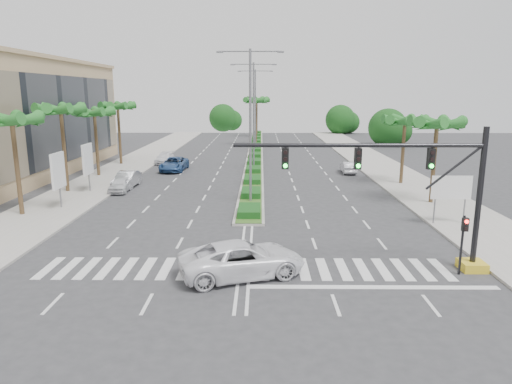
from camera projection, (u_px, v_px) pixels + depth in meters
ground at (244, 269)px, 23.16m from camera, size 160.00×160.00×0.00m
footpath_right at (415, 188)px, 42.53m from camera, size 6.00×120.00×0.15m
footpath_left at (91, 187)px, 42.84m from camera, size 6.00×120.00×0.15m
median at (255, 153)px, 67.10m from camera, size 2.20×75.00×0.20m
median_grass at (255, 152)px, 67.08m from camera, size 1.80×75.00×0.04m
building at (4, 120)px, 47.55m from camera, size 12.00×36.00×12.00m
signal_gantry at (433, 203)px, 22.33m from camera, size 12.60×1.20×7.20m
pedestrian_signal at (463, 235)px, 21.96m from camera, size 0.28×0.36×3.00m
direction_sign at (451, 190)px, 30.31m from camera, size 2.70×0.11×3.40m
billboard_near at (58, 171)px, 34.40m from camera, size 0.18×2.10×4.35m
billboard_far at (88, 160)px, 40.27m from camera, size 0.18×2.10×4.35m
palm_left_near at (12, 123)px, 31.67m from camera, size 4.57×4.68×7.55m
palm_left_mid at (61, 112)px, 39.41m from camera, size 4.57×4.68×7.95m
palm_left_far at (94, 115)px, 47.35m from camera, size 4.57×4.68×7.35m
palm_left_end at (118, 108)px, 55.08m from camera, size 4.57×4.68×7.75m
palm_right_near at (437, 126)px, 35.36m from camera, size 4.57×4.68×7.05m
palm_right_far at (405, 123)px, 43.24m from camera, size 4.57×4.68×6.75m
palm_median_a at (256, 102)px, 75.36m from camera, size 4.57×4.68×8.05m
palm_median_b at (257, 101)px, 90.01m from camera, size 4.57×4.68×8.05m
streetlight_near at (250, 118)px, 35.39m from camera, size 5.10×0.25×12.00m
streetlight_mid at (254, 110)px, 51.01m from camera, size 5.10×0.25×12.00m
streetlight_far at (255, 106)px, 66.64m from camera, size 5.10×0.25×12.00m
car_parked_a at (121, 184)px, 41.05m from camera, size 1.66×3.95×1.33m
car_parked_b at (127, 180)px, 42.83m from camera, size 1.79×4.67×1.52m
car_parked_c at (174, 164)px, 52.00m from camera, size 2.78×5.67×1.55m
car_parked_d at (165, 158)px, 57.47m from camera, size 1.94×4.62×1.33m
car_crossing at (242, 259)px, 22.14m from camera, size 6.71×4.63×1.70m
car_right at (348, 167)px, 50.57m from camera, size 1.45×3.94×1.29m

